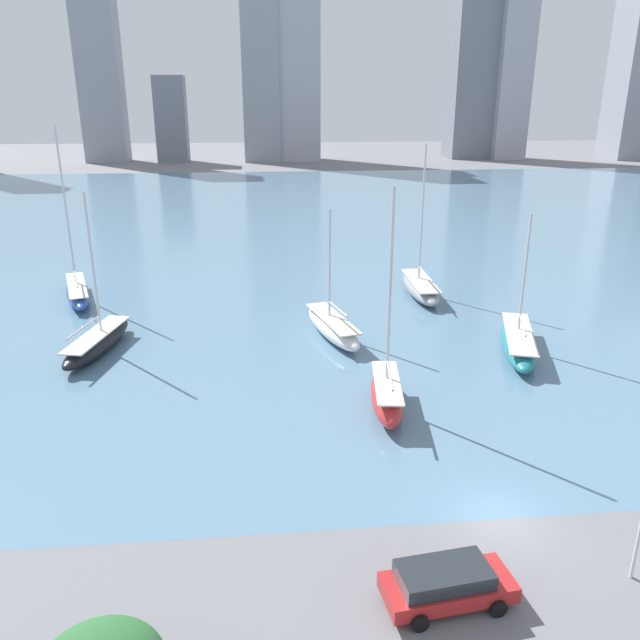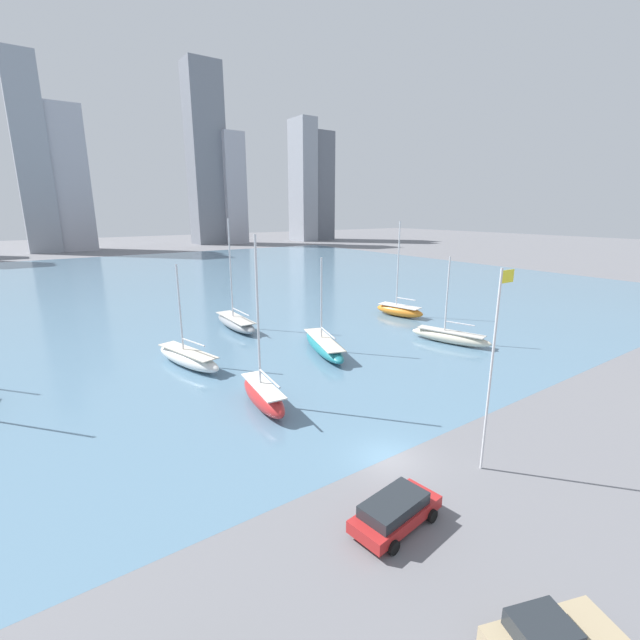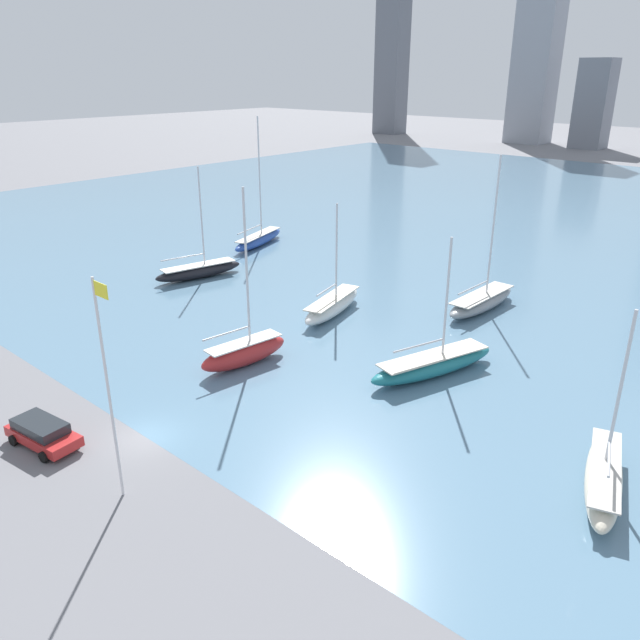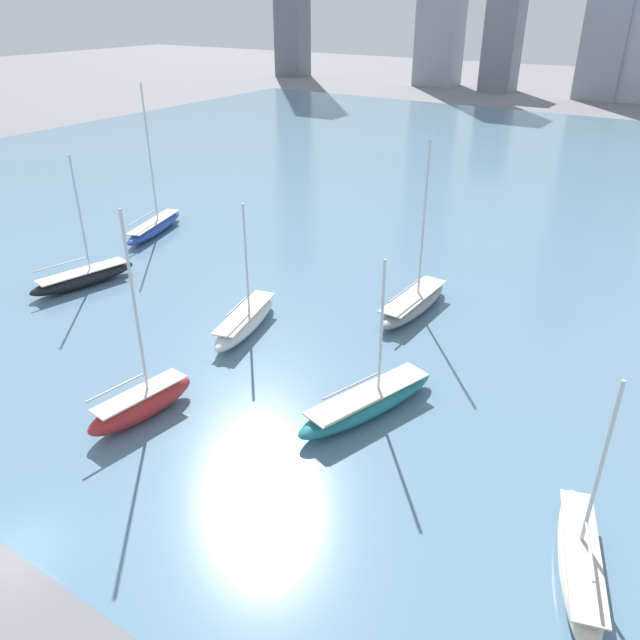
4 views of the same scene
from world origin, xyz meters
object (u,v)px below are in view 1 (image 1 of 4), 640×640
object	(u,v)px
sailboat_teal	(518,341)
sailboat_white	(333,327)
sailboat_blue	(77,290)
parked_wagon_red	(446,583)
sailboat_red	(387,394)
sailboat_black	(98,342)
sailboat_gray	(420,287)

from	to	relation	value
sailboat_teal	sailboat_white	distance (m)	13.99
sailboat_blue	parked_wagon_red	world-z (taller)	sailboat_blue
sailboat_white	sailboat_red	bearing A→B (deg)	-95.58
sailboat_black	sailboat_white	size ratio (longest dim) A/B	1.16
sailboat_black	sailboat_blue	bearing A→B (deg)	122.84
sailboat_gray	sailboat_teal	world-z (taller)	sailboat_gray
parked_wagon_red	sailboat_black	bearing A→B (deg)	-151.85
parked_wagon_red	sailboat_teal	bearing A→B (deg)	144.88
sailboat_red	parked_wagon_red	xyz separation A→B (m)	(-0.80, -15.20, -0.21)
sailboat_white	sailboat_blue	distance (m)	25.52
parked_wagon_red	sailboat_blue	bearing A→B (deg)	-156.47
sailboat_teal	sailboat_white	size ratio (longest dim) A/B	1.11
sailboat_teal	sailboat_red	world-z (taller)	sailboat_red
sailboat_teal	sailboat_red	xyz separation A→B (m)	(-11.47, -8.03, 0.23)
sailboat_gray	sailboat_blue	world-z (taller)	sailboat_blue
sailboat_teal	sailboat_black	bearing A→B (deg)	-167.77
sailboat_white	sailboat_red	distance (m)	12.47
sailboat_teal	sailboat_blue	distance (m)	39.36
sailboat_blue	parked_wagon_red	distance (m)	46.02
sailboat_white	sailboat_red	world-z (taller)	sailboat_red
sailboat_teal	sailboat_black	world-z (taller)	sailboat_black
parked_wagon_red	sailboat_white	bearing A→B (deg)	174.88
sailboat_white	parked_wagon_red	xyz separation A→B (m)	(1.04, -27.54, -0.03)
sailboat_gray	sailboat_black	distance (m)	29.44
sailboat_teal	sailboat_blue	bearing A→B (deg)	173.28
sailboat_gray	parked_wagon_red	distance (m)	38.55
sailboat_gray	sailboat_red	world-z (taller)	sailboat_gray
sailboat_blue	sailboat_red	world-z (taller)	sailboat_blue
sailboat_red	sailboat_teal	bearing A→B (deg)	42.13
sailboat_black	parked_wagon_red	distance (m)	32.17
sailboat_blue	sailboat_gray	bearing A→B (deg)	-20.85
sailboat_white	sailboat_red	size ratio (longest dim) A/B	0.75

